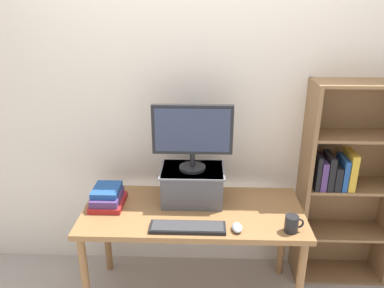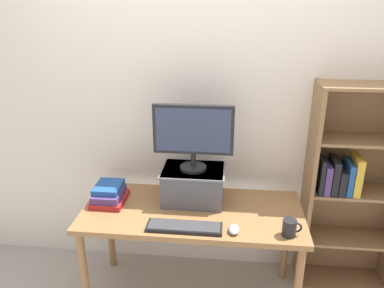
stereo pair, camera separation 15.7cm
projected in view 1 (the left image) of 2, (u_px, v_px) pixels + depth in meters
back_wall at (195, 103)px, 2.65m from camera, size 7.00×0.08×2.60m
desk at (193, 220)px, 2.46m from camera, size 1.43×0.64×0.71m
bookshelf_unit at (345, 182)px, 2.66m from camera, size 0.66×0.28×1.50m
riser_box at (192, 184)px, 2.51m from camera, size 0.42×0.32×0.23m
computer_monitor at (192, 133)px, 2.38m from camera, size 0.52×0.17×0.44m
keyboard at (188, 227)px, 2.22m from camera, size 0.45×0.12×0.02m
computer_mouse at (237, 227)px, 2.21m from camera, size 0.06×0.10×0.04m
book_stack at (107, 197)px, 2.47m from camera, size 0.21×0.26×0.12m
coffee_mug at (292, 224)px, 2.19m from camera, size 0.11×0.08×0.10m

